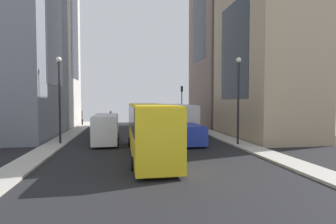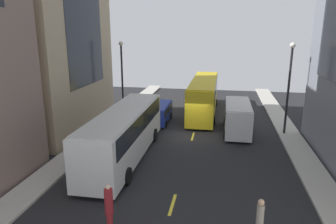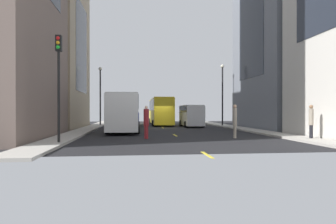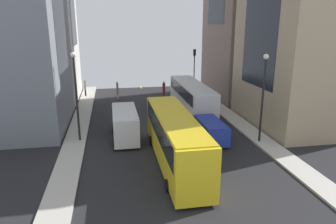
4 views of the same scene
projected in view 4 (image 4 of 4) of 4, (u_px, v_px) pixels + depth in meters
ground_plane at (163, 130)px, 29.78m from camera, size 41.59×41.59×0.00m
sidewalk_west at (241, 124)px, 31.12m from camera, size 1.82×44.00×0.15m
sidewalk_east at (77, 134)px, 28.39m from camera, size 1.82×44.00×0.15m
lane_stripe_0 at (141, 87)px, 49.64m from camera, size 0.16×2.00×0.01m
lane_stripe_1 at (149, 103)px, 39.71m from camera, size 0.16×2.00×0.01m
lane_stripe_2 at (163, 130)px, 29.77m from camera, size 0.16×2.00×0.01m
lane_stripe_3 at (190, 183)px, 19.84m from camera, size 0.16×2.00×0.01m
building_west_1 at (293, 33)px, 29.19m from camera, size 6.62×11.88×17.74m
city_bus_white at (192, 95)px, 34.86m from camera, size 2.80×11.61×3.35m
streetcar_yellow at (175, 135)px, 22.13m from camera, size 2.70×12.24×3.59m
delivery_van_white at (125, 122)px, 27.14m from camera, size 2.25×5.91×2.58m
car_blue_0 at (211, 129)px, 26.81m from camera, size 2.07×4.54×1.74m
pedestrian_walking_far at (164, 89)px, 42.25m from camera, size 0.37×0.37×2.25m
pedestrian_waiting_curb at (85, 87)px, 42.76m from camera, size 0.29×0.29×2.15m
pedestrian_crossing_near at (117, 90)px, 41.40m from camera, size 0.29×0.29×2.35m
traffic_light_near_corner at (194, 62)px, 45.33m from camera, size 0.32×0.44×6.01m
streetlamp_near at (76, 88)px, 25.53m from camera, size 0.44×0.44×7.41m
streetlamp_far at (263, 89)px, 25.30m from camera, size 0.44×0.44×7.30m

